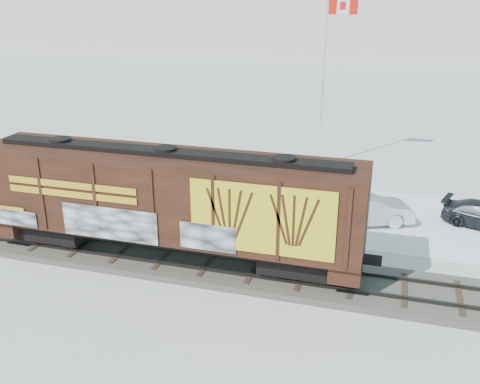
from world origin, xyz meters
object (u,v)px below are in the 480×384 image
(hopper_railcar, at_px, (168,198))
(car_white, at_px, (363,209))
(flagpole, at_px, (323,107))
(car_silver, at_px, (100,177))

(hopper_railcar, relative_size, car_white, 3.28)
(flagpole, bearing_deg, car_white, -69.13)
(hopper_railcar, relative_size, flagpole, 1.48)
(hopper_railcar, xyz_separation_m, car_white, (7.67, 6.44, -2.17))
(flagpole, bearing_deg, hopper_railcar, -105.38)
(hopper_railcar, xyz_separation_m, flagpole, (4.24, 15.43, 0.97))
(car_silver, distance_m, car_white, 15.24)
(hopper_railcar, distance_m, flagpole, 16.03)
(hopper_railcar, distance_m, car_white, 10.25)
(car_silver, height_order, car_white, car_white)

